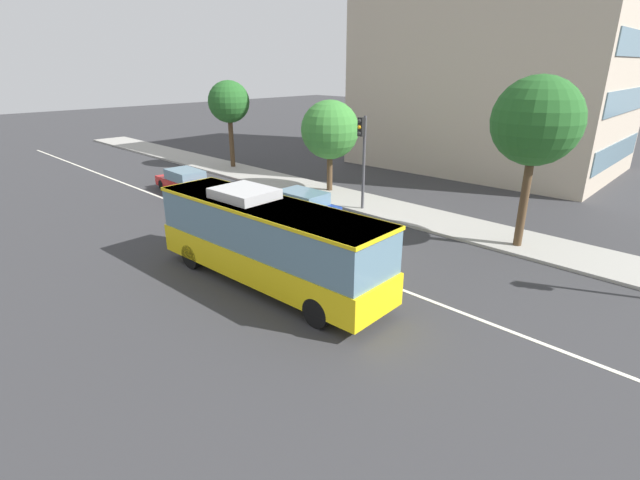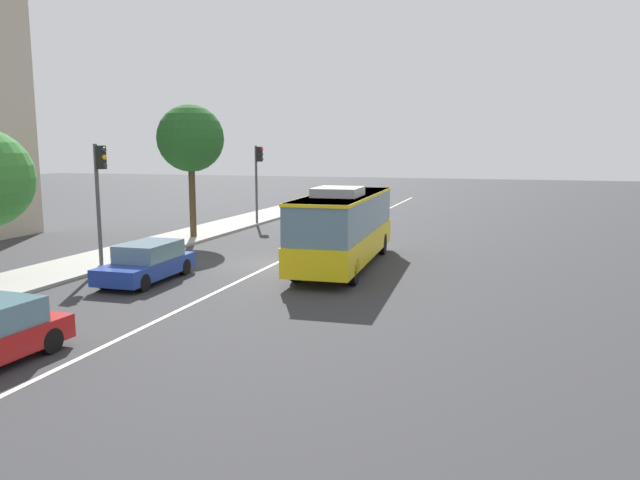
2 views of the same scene
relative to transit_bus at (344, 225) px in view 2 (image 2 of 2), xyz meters
The scene contains 8 objects.
ground_plane 3.56m from the transit_bus, 97.65° to the left, with size 160.00×160.00×0.00m, color #333335.
sidewalk_kerb 10.91m from the transit_bus, 92.17° to the left, with size 80.00×3.37×0.14m, color #9E9B93.
lane_centre_line 3.55m from the transit_bus, 97.65° to the left, with size 76.00×0.16×0.01m, color silver.
transit_bus is the anchor object (origin of this frame).
sedan_blue 8.21m from the transit_bus, 128.38° to the left, with size 4.55×1.94×1.46m.
traffic_light_near_corner 10.29m from the transit_bus, 110.17° to the left, with size 0.33×0.62×5.20m.
traffic_light_mid_block 15.35m from the transit_bus, 37.14° to the left, with size 0.34×0.62×5.20m.
street_tree_kerbside_right 11.95m from the transit_bus, 63.21° to the left, with size 3.65×3.65×7.39m.
Camera 2 is at (-24.04, -9.71, 5.00)m, focal length 33.73 mm.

